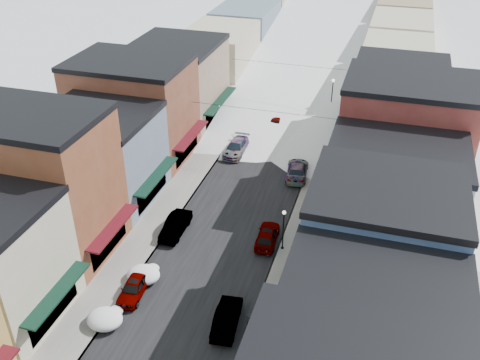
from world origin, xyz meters
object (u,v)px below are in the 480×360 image
Objects in this scene: car_dark_hatch at (175,226)px; car_green_sedan at (227,318)px; trash_can at (251,320)px; streetlamp_near at (283,225)px; car_silver_sedan at (134,288)px.

car_green_sedan is (7.80, -9.26, -0.00)m from car_dark_hatch.
car_green_sedan is 1.72m from trash_can.
car_dark_hatch is 13.07m from trash_can.
car_green_sedan is 9.99m from streetlamp_near.
streetlamp_near reaches higher than car_dark_hatch.
car_green_sedan is at bearing -11.27° from car_silver_sedan.
car_silver_sedan is at bearing -138.25° from streetlamp_near.
trash_can is 0.28× the size of streetlamp_near.
car_dark_hatch reaches higher than trash_can.
car_silver_sedan is 0.89× the size of car_dark_hatch.
car_dark_hatch is 1.00× the size of car_green_sedan.
streetlamp_near is (0.19, 9.34, 1.88)m from trash_can.
car_silver_sedan is 7.86m from car_green_sedan.
car_silver_sedan is at bearing 175.84° from trash_can.
streetlamp_near is at bearing -107.67° from car_green_sedan.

